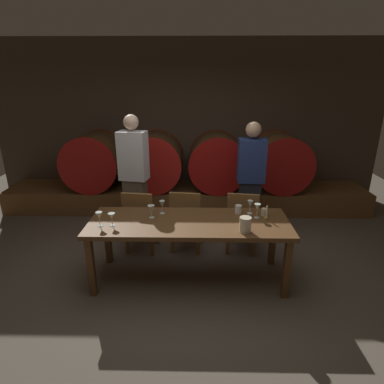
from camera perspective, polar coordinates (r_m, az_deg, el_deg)
ground_plane at (r=3.91m, az=-2.18°, el=-15.58°), size 9.17×9.17×0.00m
back_wall at (r=6.08m, az=-0.88°, el=12.12°), size 7.05×0.24×2.92m
barrel_shelf at (r=5.85m, az=-0.99°, el=-0.92°), size 6.35×0.90×0.40m
wine_barrel_far_left at (r=5.93m, az=-16.84°, el=5.38°), size 0.97×0.92×0.97m
wine_barrel_center_left at (r=5.70m, az=-6.58°, el=5.54°), size 0.97×0.92×0.97m
wine_barrel_center_right at (r=5.66m, az=4.42°, el=5.51°), size 0.97×0.92×0.97m
wine_barrel_far_right at (r=5.82m, az=15.27°, el=5.29°), size 0.97×0.92×0.97m
dining_table at (r=3.64m, az=-0.52°, el=-6.25°), size 2.24×0.79×0.74m
chair_left at (r=4.34m, az=-9.16°, el=-4.64°), size 0.45×0.45×0.88m
chair_center at (r=4.30m, az=-1.03°, el=-4.62°), size 0.45×0.45×0.88m
chair_right at (r=4.31m, az=8.89°, el=-4.77°), size 0.45×0.45×0.88m
guest_left at (r=4.59m, az=-10.19°, el=2.52°), size 0.42×0.31×1.80m
guest_right at (r=4.69m, az=10.33°, el=2.20°), size 0.38×0.25×1.70m
candle_center at (r=3.72m, az=13.10°, el=-4.08°), size 0.05×0.05×0.18m
pitcher at (r=3.38m, az=9.45°, el=-5.73°), size 0.12×0.12×0.16m
wine_glass_far_left at (r=3.58m, az=-16.20°, el=-4.07°), size 0.07×0.07×0.16m
wine_glass_left at (r=3.56m, az=-14.09°, el=-4.24°), size 0.08×0.08×0.14m
wine_glass_center_left at (r=3.68m, az=-7.24°, el=-3.05°), size 0.08×0.08×0.15m
wine_glass_center_right at (r=3.78m, az=-5.35°, el=-2.21°), size 0.07×0.07×0.16m
wine_glass_right at (r=3.82m, az=10.28°, el=-2.16°), size 0.07×0.07×0.16m
wine_glass_far_right at (r=3.71m, az=11.55°, el=-2.78°), size 0.07×0.07×0.17m
cup_left at (r=3.83m, az=8.23°, el=-3.06°), size 0.08×0.08×0.10m
cup_right at (r=3.83m, az=12.71°, el=-3.48°), size 0.07×0.07×0.09m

